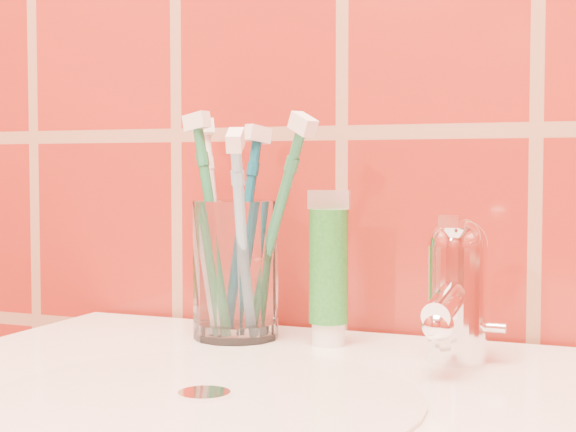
% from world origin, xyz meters
% --- Properties ---
extents(glass_tumbler, '(0.09, 0.09, 0.13)m').
position_xyz_m(glass_tumbler, '(-0.07, 1.12, 0.91)').
color(glass_tumbler, white).
rests_on(glass_tumbler, pedestal_sink).
extents(toothpaste_tube, '(0.04, 0.03, 0.14)m').
position_xyz_m(toothpaste_tube, '(0.02, 1.12, 0.91)').
color(toothpaste_tube, white).
rests_on(toothpaste_tube, pedestal_sink).
extents(faucet, '(0.05, 0.11, 0.12)m').
position_xyz_m(faucet, '(0.14, 1.09, 0.91)').
color(faucet, white).
rests_on(faucet, pedestal_sink).
extents(toothbrush_0, '(0.09, 0.16, 0.21)m').
position_xyz_m(toothbrush_0, '(-0.05, 1.09, 0.94)').
color(toothbrush_0, '#7BB8DA').
rests_on(toothbrush_0, glass_tumbler).
extents(toothbrush_1, '(0.17, 0.15, 0.22)m').
position_xyz_m(toothbrush_1, '(-0.03, 1.11, 0.95)').
color(toothbrush_1, '#1F7548').
rests_on(toothbrush_1, glass_tumbler).
extents(toothbrush_2, '(0.15, 0.15, 0.22)m').
position_xyz_m(toothbrush_2, '(-0.10, 1.13, 0.95)').
color(toothbrush_2, silver).
rests_on(toothbrush_2, glass_tumbler).
extents(toothbrush_3, '(0.08, 0.10, 0.21)m').
position_xyz_m(toothbrush_3, '(-0.07, 1.14, 0.95)').
color(toothbrush_3, '#0D546E').
rests_on(toothbrush_3, glass_tumbler).
extents(toothbrush_4, '(0.08, 0.07, 0.22)m').
position_xyz_m(toothbrush_4, '(-0.09, 1.11, 0.95)').
color(toothbrush_4, '#207849').
rests_on(toothbrush_4, glass_tumbler).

